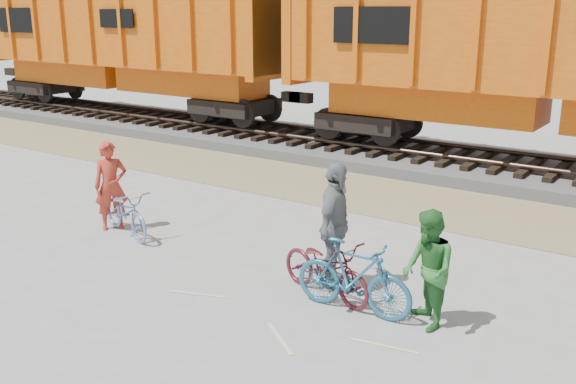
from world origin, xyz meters
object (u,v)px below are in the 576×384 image
at_px(bicycle_teal, 353,277).
at_px(person_solo, 111,186).
at_px(person_woman, 335,225).
at_px(hopper_car_center, 562,59).
at_px(person_man, 428,270).
at_px(bicycle_maroon, 326,268).
at_px(bicycle_blue, 126,212).
at_px(hopper_car_left, 126,41).

xyz_separation_m(bicycle_teal, person_solo, (-5.59, 0.51, 0.33)).
relative_size(bicycle_teal, person_woman, 0.90).
relative_size(bicycle_teal, person_solo, 1.02).
relative_size(hopper_car_center, person_woman, 7.16).
bearing_deg(person_man, bicycle_maroon, -134.35).
relative_size(bicycle_blue, person_man, 1.06).
height_order(hopper_car_center, person_woman, hopper_car_center).
height_order(hopper_car_left, bicycle_blue, hopper_car_left).
xyz_separation_m(person_solo, person_woman, (4.90, 0.12, 0.12)).
bearing_deg(person_woman, hopper_car_left, 43.54).
bearing_deg(hopper_car_left, person_man, -29.56).
distance_m(bicycle_blue, person_woman, 4.44).
bearing_deg(hopper_car_center, person_woman, -98.11).
relative_size(hopper_car_center, bicycle_teal, 7.96).
height_order(bicycle_teal, person_man, person_man).
distance_m(hopper_car_left, person_woman, 16.27).
relative_size(bicycle_blue, bicycle_maroon, 0.99).
relative_size(bicycle_maroon, person_solo, 1.01).
relative_size(bicycle_blue, bicycle_teal, 0.97).
bearing_deg(person_woman, bicycle_blue, 77.56).
relative_size(hopper_car_left, person_woman, 7.16).
distance_m(hopper_car_center, person_solo, 10.66).
xyz_separation_m(hopper_car_left, bicycle_maroon, (13.91, -8.76, -2.55)).
xyz_separation_m(person_solo, person_man, (6.59, -0.31, -0.05)).
distance_m(hopper_car_left, person_solo, 12.48).
distance_m(hopper_car_left, person_man, 17.95).
xyz_separation_m(bicycle_blue, person_man, (6.09, -0.21, 0.36)).
distance_m(bicycle_maroon, person_man, 1.62).
bearing_deg(bicycle_maroon, bicycle_blue, 102.05).
height_order(bicycle_blue, person_solo, person_solo).
xyz_separation_m(hopper_car_center, person_man, (0.49, -8.79, -2.20)).
relative_size(hopper_car_center, person_solo, 8.14).
bearing_deg(bicycle_blue, hopper_car_center, -15.44).
bearing_deg(bicycle_blue, hopper_car_left, 65.32).
bearing_deg(person_man, hopper_car_left, -162.86).
bearing_deg(bicycle_maroon, person_solo, 101.14).
bearing_deg(hopper_car_center, person_solo, -125.72).
bearing_deg(bicycle_teal, person_man, -81.67).
relative_size(bicycle_maroon, person_man, 1.07).
distance_m(bicycle_blue, bicycle_teal, 5.11).
bearing_deg(bicycle_maroon, hopper_car_left, 72.16).
bearing_deg(person_solo, hopper_car_center, 0.28).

